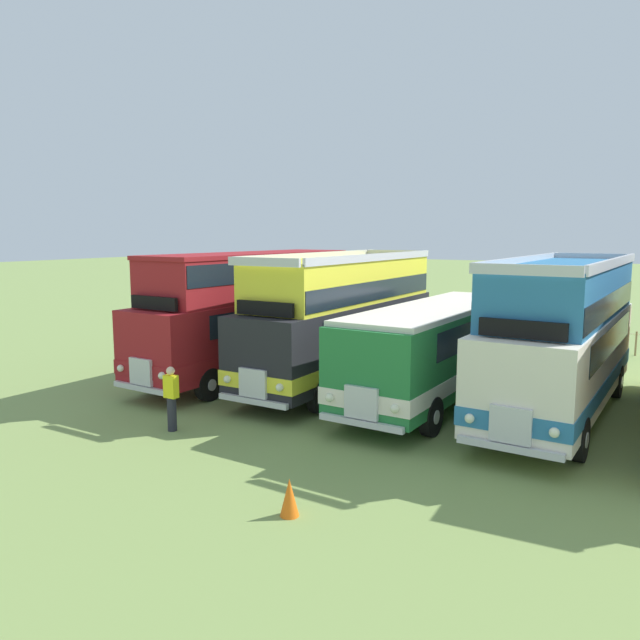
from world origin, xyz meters
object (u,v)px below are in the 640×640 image
Objects in this scene: bus_second_in_row at (343,316)px; cone_near_end at (289,497)px; bus_first_in_row at (251,308)px; bus_fourth_in_row at (562,334)px; marshal_person at (171,398)px; bus_third_in_row at (438,345)px.

bus_second_in_row is 10.31m from cone_near_end.
bus_first_in_row is 1.01× the size of bus_second_in_row.
cone_near_end is at bearing -109.96° from bus_fourth_in_row.
cone_near_end is 0.42× the size of marshal_person.
bus_first_in_row is 1.03× the size of bus_third_in_row.
bus_first_in_row reaches higher than marshal_person.
bus_third_in_row is at bearing 51.17° from marshal_person.
bus_first_in_row is at bearing -178.78° from bus_fourth_in_row.
marshal_person is (-5.08, -6.32, -0.86)m from bus_third_in_row.
bus_first_in_row reaches higher than bus_third_in_row.
bus_second_in_row reaches higher than cone_near_end.
bus_fourth_in_row reaches higher than cone_near_end.
bus_first_in_row is 11.73m from cone_near_end.
marshal_person is at bearing -142.93° from bus_fourth_in_row.
marshal_person is (2.02, -6.30, -1.58)m from bus_first_in_row.
bus_second_in_row reaches higher than marshal_person.
bus_fourth_in_row is 5.87× the size of marshal_person.
bus_second_in_row is 7.12m from marshal_person.
bus_third_in_row is at bearing 0.11° from bus_first_in_row.
bus_second_in_row is 7.12m from bus_fourth_in_row.
bus_third_in_row is (3.56, -0.48, -0.61)m from bus_second_in_row.
bus_fourth_in_row is at bearing -2.14° from bus_second_in_row.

